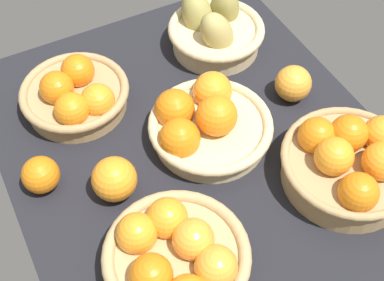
# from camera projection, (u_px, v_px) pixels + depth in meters

# --- Properties ---
(market_tray) EXTENTS (0.84, 0.72, 0.03)m
(market_tray) POSITION_uv_depth(u_px,v_px,m) (195.00, 149.00, 1.07)
(market_tray) COLOR black
(market_tray) RESTS_ON ground
(basket_far_right) EXTENTS (0.25, 0.25, 0.12)m
(basket_far_right) POSITION_uv_depth(u_px,v_px,m) (349.00, 162.00, 0.97)
(basket_far_right) COLOR tan
(basket_far_right) RESTS_ON market_tray
(basket_center) EXTENTS (0.24, 0.24, 0.11)m
(basket_center) POSITION_uv_depth(u_px,v_px,m) (205.00, 122.00, 1.04)
(basket_center) COLOR #D3BC8C
(basket_center) RESTS_ON market_tray
(basket_near_right) EXTENTS (0.24, 0.24, 0.10)m
(basket_near_right) POSITION_uv_depth(u_px,v_px,m) (176.00, 257.00, 0.86)
(basket_near_right) COLOR tan
(basket_near_right) RESTS_ON market_tray
(basket_near_left) EXTENTS (0.22, 0.22, 0.10)m
(basket_near_left) POSITION_uv_depth(u_px,v_px,m) (76.00, 95.00, 1.09)
(basket_near_left) COLOR tan
(basket_near_left) RESTS_ON market_tray
(basket_far_left_pears) EXTENTS (0.22, 0.22, 0.14)m
(basket_far_left_pears) POSITION_uv_depth(u_px,v_px,m) (215.00, 29.00, 1.20)
(basket_far_left_pears) COLOR #D3BC8C
(basket_far_left_pears) RESTS_ON market_tray
(loose_orange_front_gap) EXTENTS (0.07, 0.07, 0.07)m
(loose_orange_front_gap) POSITION_uv_depth(u_px,v_px,m) (41.00, 175.00, 0.97)
(loose_orange_front_gap) COLOR orange
(loose_orange_front_gap) RESTS_ON market_tray
(loose_orange_back_gap) EXTENTS (0.08, 0.08, 0.08)m
(loose_orange_back_gap) POSITION_uv_depth(u_px,v_px,m) (293.00, 84.00, 1.11)
(loose_orange_back_gap) COLOR #F49E33
(loose_orange_back_gap) RESTS_ON market_tray
(loose_orange_side_gap) EXTENTS (0.08, 0.08, 0.08)m
(loose_orange_side_gap) POSITION_uv_depth(u_px,v_px,m) (114.00, 179.00, 0.96)
(loose_orange_side_gap) COLOR orange
(loose_orange_side_gap) RESTS_ON market_tray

